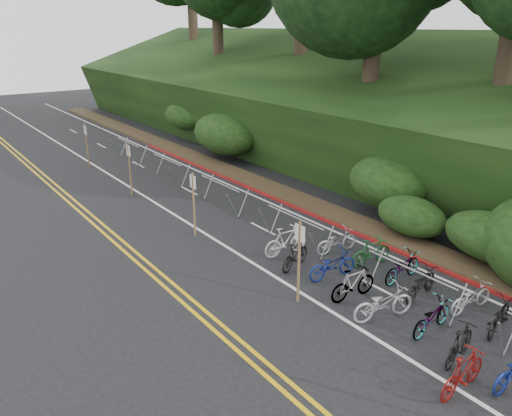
% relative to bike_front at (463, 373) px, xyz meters
% --- Properties ---
extents(ground, '(120.00, 120.00, 0.00)m').
position_rel_bike_front_xyz_m(ground, '(-0.98, 0.01, -0.50)').
color(ground, black).
rests_on(ground, ground).
extents(road_markings, '(7.47, 80.00, 0.01)m').
position_rel_bike_front_xyz_m(road_markings, '(-0.35, 10.11, -0.50)').
color(road_markings, gold).
rests_on(road_markings, ground).
extents(red_curb, '(0.25, 28.00, 0.10)m').
position_rel_bike_front_xyz_m(red_curb, '(4.72, 12.01, -0.45)').
color(red_curb, maroon).
rests_on(red_curb, ground).
extents(embankment, '(14.30, 48.14, 9.11)m').
position_rel_bike_front_xyz_m(embankment, '(11.98, 19.05, 2.06)').
color(embankment, black).
rests_on(embankment, ground).
extents(bike_racks_rest, '(1.14, 23.00, 1.17)m').
position_rel_bike_front_xyz_m(bike_racks_rest, '(2.02, 13.01, 0.35)').
color(bike_racks_rest, gray).
rests_on(bike_racks_rest, ground).
extents(signposts_rest, '(0.08, 18.40, 2.50)m').
position_rel_bike_front_xyz_m(signposts_rest, '(-0.38, 14.01, 0.93)').
color(signposts_rest, brown).
rests_on(signposts_rest, ground).
extents(bike_front, '(0.55, 1.70, 1.01)m').
position_rel_bike_front_xyz_m(bike_front, '(0.00, 0.00, 0.00)').
color(bike_front, maroon).
rests_on(bike_front, ground).
extents(bike_valet, '(3.21, 12.54, 1.09)m').
position_rel_bike_front_xyz_m(bike_valet, '(2.00, 2.09, -0.03)').
color(bike_valet, '#144C1E').
rests_on(bike_valet, ground).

